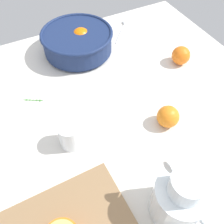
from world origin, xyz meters
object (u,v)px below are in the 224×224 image
object	(u,v)px
fruit_bowl	(77,42)
second_glass	(71,136)
loose_orange_1	(168,117)
juice_pitcher	(179,201)
loose_orange_2	(181,55)
spoon	(123,27)

from	to	relation	value
fruit_bowl	second_glass	xyz separation A→B (cm)	(-17.90, -38.97, -1.44)
fruit_bowl	loose_orange_1	size ratio (longest dim) A/B	4.03
fruit_bowl	juice_pitcher	size ratio (longest dim) A/B	1.57
juice_pitcher	loose_orange_2	xyz separation A→B (cm)	(34.80, 45.01, -2.65)
second_glass	loose_orange_2	size ratio (longest dim) A/B	1.19
second_glass	spoon	size ratio (longest dim) A/B	0.58
second_glass	loose_orange_1	bearing A→B (deg)	-13.09
second_glass	fruit_bowl	bearing A→B (deg)	65.33
loose_orange_1	spoon	distance (cm)	54.22
spoon	second_glass	bearing A→B (deg)	-132.39
fruit_bowl	spoon	bearing A→B (deg)	16.02
second_glass	loose_orange_2	world-z (taller)	second_glass
loose_orange_2	second_glass	bearing A→B (deg)	-163.03
juice_pitcher	second_glass	size ratio (longest dim) A/B	2.15
fruit_bowl	second_glass	bearing A→B (deg)	-114.67
second_glass	spoon	bearing A→B (deg)	47.61
second_glass	spoon	world-z (taller)	second_glass
juice_pitcher	loose_orange_1	bearing A→B (deg)	59.45
juice_pitcher	loose_orange_2	size ratio (longest dim) A/B	2.55
second_glass	loose_orange_1	size ratio (longest dim) A/B	1.20
juice_pitcher	loose_orange_1	world-z (taller)	juice_pitcher
fruit_bowl	spoon	xyz separation A→B (cm)	(23.95, 6.88, -4.61)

